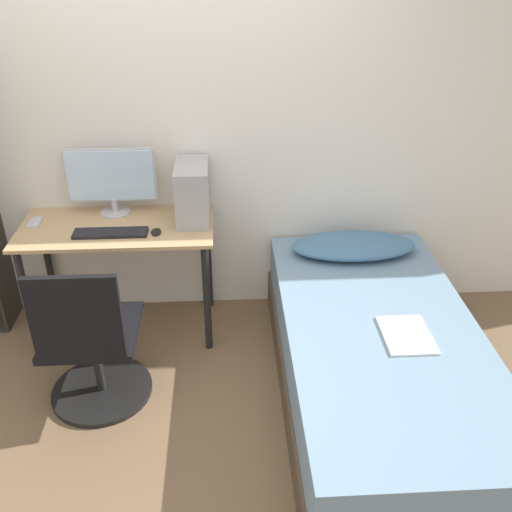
% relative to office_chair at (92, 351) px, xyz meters
% --- Properties ---
extents(ground_plane, '(14.00, 14.00, 0.00)m').
position_rel_office_chair_xyz_m(ground_plane, '(0.36, -0.37, -0.34)').
color(ground_plane, brown).
extents(wall_back, '(8.00, 0.05, 2.50)m').
position_rel_office_chair_xyz_m(wall_back, '(0.36, 0.97, 0.91)').
color(wall_back, silver).
rests_on(wall_back, ground_plane).
extents(desk, '(1.15, 0.57, 0.75)m').
position_rel_office_chair_xyz_m(desk, '(0.07, 0.66, 0.29)').
color(desk, tan).
rests_on(desk, ground_plane).
extents(office_chair, '(0.56, 0.56, 0.90)m').
position_rel_office_chair_xyz_m(office_chair, '(0.00, 0.00, 0.00)').
color(office_chair, black).
rests_on(office_chair, ground_plane).
extents(bed, '(1.03, 2.04, 0.50)m').
position_rel_office_chair_xyz_m(bed, '(1.52, -0.07, -0.09)').
color(bed, '#4C3D2D').
rests_on(bed, ground_plane).
extents(pillow, '(0.78, 0.36, 0.11)m').
position_rel_office_chair_xyz_m(pillow, '(1.52, 0.69, 0.21)').
color(pillow, teal).
rests_on(pillow, bed).
extents(magazine, '(0.24, 0.32, 0.01)m').
position_rel_office_chair_xyz_m(magazine, '(1.61, -0.17, 0.17)').
color(magazine, silver).
rests_on(magazine, bed).
extents(monitor, '(0.54, 0.18, 0.41)m').
position_rel_office_chair_xyz_m(monitor, '(0.04, 0.85, 0.63)').
color(monitor, '#B7B7BC').
rests_on(monitor, desk).
extents(keyboard, '(0.42, 0.12, 0.02)m').
position_rel_office_chair_xyz_m(keyboard, '(0.06, 0.55, 0.42)').
color(keyboard, black).
rests_on(keyboard, desk).
extents(pc_tower, '(0.19, 0.37, 0.34)m').
position_rel_office_chair_xyz_m(pc_tower, '(0.53, 0.74, 0.58)').
color(pc_tower, '#99999E').
rests_on(pc_tower, desk).
extents(mouse, '(0.06, 0.09, 0.02)m').
position_rel_office_chair_xyz_m(mouse, '(0.32, 0.55, 0.42)').
color(mouse, black).
rests_on(mouse, desk).
extents(phone, '(0.07, 0.14, 0.01)m').
position_rel_office_chair_xyz_m(phone, '(-0.42, 0.73, 0.41)').
color(phone, '#B7B7BC').
rests_on(phone, desk).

